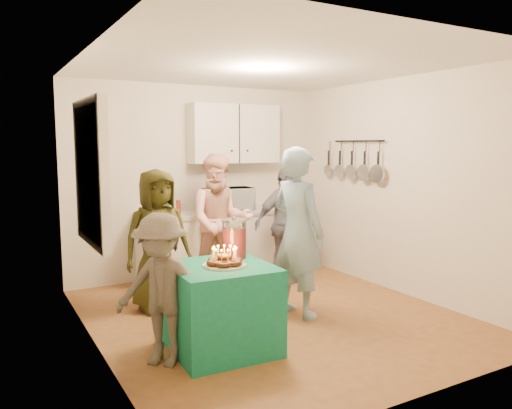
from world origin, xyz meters
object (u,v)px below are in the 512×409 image
woman_back_center (220,221)px  woman_back_right (285,224)px  party_table (221,308)px  man_birthday (298,232)px  punch_jar (234,240)px  microwave (232,199)px  child_near_left (161,290)px  counter (220,246)px  woman_back_left (158,240)px

woman_back_center → woman_back_right: 0.87m
party_table → man_birthday: (1.09, 0.42, 0.51)m
punch_jar → microwave: bearing=63.8°
punch_jar → child_near_left: size_ratio=0.27×
woman_back_right → child_near_left: size_ratio=1.22×
party_table → punch_jar: size_ratio=2.50×
counter → woman_back_center: woman_back_center is taller
counter → microwave: (0.18, 0.00, 0.63)m
punch_jar → man_birthday: size_ratio=0.19×
woman_back_left → party_table: bearing=-87.2°
man_birthday → woman_back_left: 1.53m
microwave → party_table: microwave is taller
party_table → woman_back_center: 2.01m
man_birthday → woman_back_right: bearing=-41.1°
woman_back_left → woman_back_center: (0.96, 0.45, 0.07)m
man_birthday → woman_back_center: man_birthday is taller
microwave → counter: bearing=-174.3°
counter → woman_back_right: 0.97m
man_birthday → child_near_left: (-1.64, -0.45, -0.26)m
counter → punch_jar: size_ratio=6.47×
child_near_left → party_table: bearing=50.3°
counter → child_near_left: bearing=-125.2°
microwave → punch_jar: bearing=-110.5°
man_birthday → child_near_left: 1.72m
punch_jar → child_near_left: bearing=-163.2°
man_birthday → woman_back_left: (-1.22, 0.91, -0.12)m
woman_back_center → child_near_left: 2.28m
woman_back_center → woman_back_right: woman_back_center is taller
microwave → punch_jar: (-1.00, -2.02, -0.13)m
man_birthday → woman_back_center: 1.38m
party_table → woman_back_center: (0.83, 1.77, 0.46)m
man_birthday → child_near_left: man_birthday is taller
microwave → woman_back_left: (-1.36, -0.91, -0.29)m
microwave → man_birthday: (-0.14, -1.81, -0.17)m
party_table → microwave: bearing=61.1°
woman_back_center → child_near_left: bearing=-108.3°
counter → punch_jar: bearing=-111.9°
woman_back_right → punch_jar: bearing=-136.8°
punch_jar → child_near_left: child_near_left is taller
counter → woman_back_left: size_ratio=1.42×
woman_back_left → child_near_left: (-0.42, -1.36, -0.14)m
woman_back_center → punch_jar: bearing=-91.7°
microwave → woman_back_center: (-0.40, -0.46, -0.22)m
microwave → woman_back_right: (0.45, -0.65, -0.30)m
child_near_left → man_birthday: bearing=62.9°
man_birthday → child_near_left: size_ratio=1.42×
microwave → woman_back_right: bearing=-49.7°
microwave → woman_back_left: woman_back_left is taller
microwave → man_birthday: man_birthday is taller
counter → woman_back_center: 0.66m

